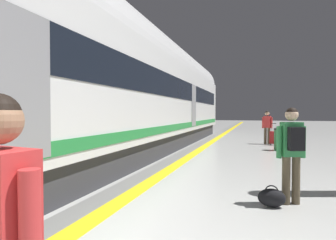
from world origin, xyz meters
name	(u,v)px	position (x,y,z in m)	size (l,w,h in m)	color
safety_line_strip	(188,157)	(-1.08, 10.00, 0.00)	(0.36, 80.00, 0.01)	yellow
tactile_edge_band	(178,157)	(-1.41, 10.00, 0.00)	(0.63, 80.00, 0.01)	slate
high_speed_train	(107,81)	(-3.20, 8.22, 2.50)	(2.94, 30.70, 4.97)	#38383D
passenger_near	(292,147)	(1.75, 5.64, 0.97)	(0.48, 0.40, 1.64)	brown
duffel_bag_near	(272,198)	(1.42, 5.39, 0.15)	(0.44, 0.26, 0.36)	black
passenger_mid	(267,125)	(1.69, 15.29, 0.95)	(0.49, 0.29, 1.64)	brown
suitcase_mid	(274,138)	(2.01, 14.96, 0.36)	(0.44, 0.38, 1.05)	#A51E1E
waste_bin	(280,139)	(2.10, 12.95, 0.46)	(0.46, 0.46, 0.91)	#2D6638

